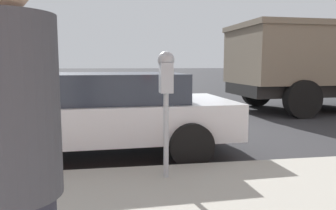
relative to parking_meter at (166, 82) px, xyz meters
name	(u,v)px	position (x,y,z in m)	size (l,w,h in m)	color
ground_plane	(141,139)	(2.65, 0.07, -1.26)	(220.00, 220.00, 0.00)	#2B2B2D
parking_meter	(166,82)	(0.00, 0.00, 0.00)	(0.21, 0.19, 1.46)	gray
car_silver	(93,111)	(1.65, 0.92, -0.54)	(2.28, 4.61, 1.31)	#B7BABF
pedestrian	(12,184)	(-2.38, 0.98, -0.25)	(0.38, 0.38, 1.72)	#23232D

